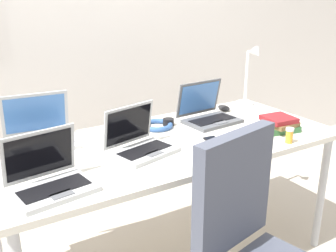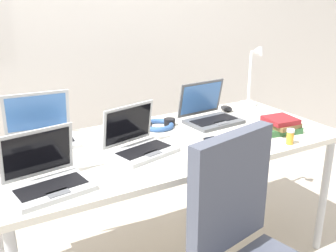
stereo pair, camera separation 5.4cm
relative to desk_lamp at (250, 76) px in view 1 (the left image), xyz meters
The scene contains 13 objects.
wall_back 1.21m from the desk_lamp, 134.21° to the left, with size 6.00×0.13×2.60m.
desk 0.88m from the desk_lamp, 160.97° to the right, with size 1.80×0.80×0.74m.
desk_lamp is the anchor object (origin of this frame).
laptop_near_lamp 1.38m from the desk_lamp, behind, with size 0.36×0.31×0.25m.
laptop_by_keyboard 1.55m from the desk_lamp, 161.69° to the right, with size 0.33×0.28×0.22m.
laptop_front_right 1.06m from the desk_lamp, 161.52° to the right, with size 0.34×0.30×0.22m.
laptop_near_mouse 0.48m from the desk_lamp, 163.51° to the right, with size 0.33×0.28×0.23m.
computer_mouse 0.28m from the desk_lamp, behind, with size 0.06×0.10×0.03m, color black.
cell_phone 0.76m from the desk_lamp, 145.11° to the right, with size 0.06×0.14×0.01m, color black.
headphones 0.77m from the desk_lamp, behind, with size 0.21×0.18×0.04m.
pill_bottle 0.70m from the desk_lamp, 115.16° to the right, with size 0.04×0.04×0.08m.
book_stack 0.53m from the desk_lamp, 113.94° to the right, with size 0.23×0.19×0.08m.
coffee_mug 0.96m from the desk_lamp, behind, with size 0.11×0.08×0.09m.
Camera 1 is at (-0.99, -1.62, 1.48)m, focal length 42.39 mm.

